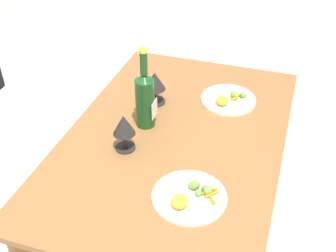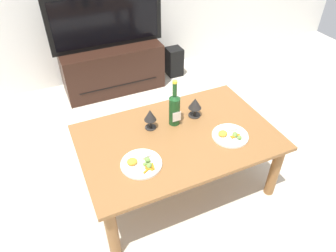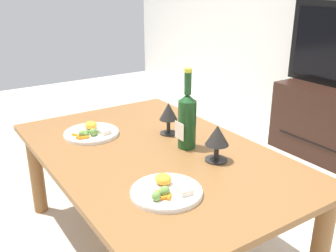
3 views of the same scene
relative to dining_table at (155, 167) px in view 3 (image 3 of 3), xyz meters
The scene contains 7 objects.
ground_plane 0.40m from the dining_table, ahead, with size 6.40×6.40×0.00m, color beige.
dining_table is the anchor object (origin of this frame).
wine_bottle 0.24m from the dining_table, 74.59° to the left, with size 0.08×0.08×0.34m.
goblet_left 0.27m from the dining_table, 130.28° to the left, with size 0.08×0.08×0.15m.
goblet_right 0.31m from the dining_table, 36.97° to the left, with size 0.09×0.09×0.15m.
dinner_plate_left 0.36m from the dining_table, 154.77° to the right, with size 0.25×0.25×0.05m.
dinner_plate_right 0.36m from the dining_table, 25.18° to the right, with size 0.24×0.24×0.05m.
Camera 3 is at (1.24, -0.75, 1.13)m, focal length 41.05 mm.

